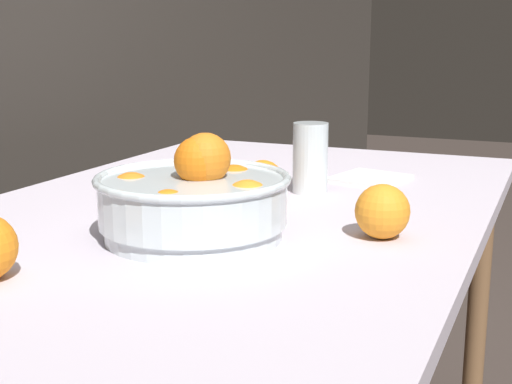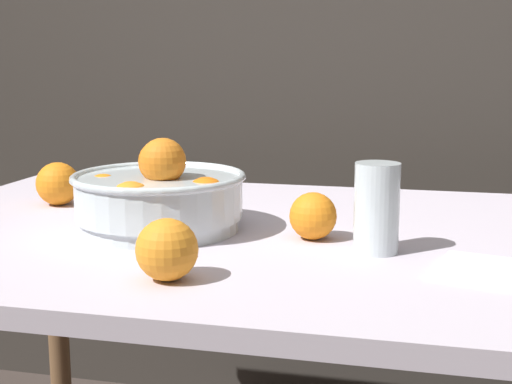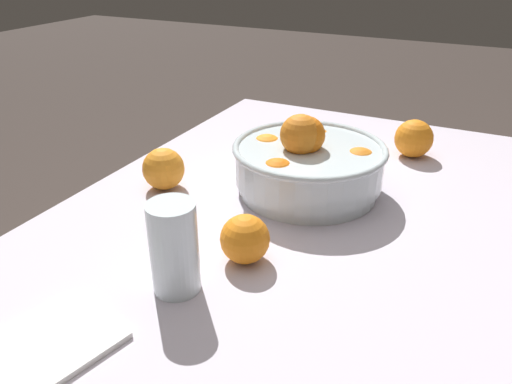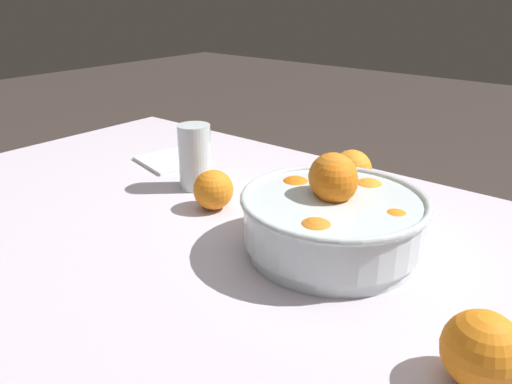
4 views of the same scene
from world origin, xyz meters
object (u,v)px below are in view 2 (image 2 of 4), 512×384
Objects in this scene: orange_loose_near_bowl at (58,184)px; orange_loose_aside at (313,216)px; fruit_bowl at (158,196)px; orange_loose_front at (167,250)px; juice_glass at (376,213)px.

orange_loose_near_bowl is 0.54m from orange_loose_aside.
fruit_bowl is at bearing -29.24° from orange_loose_near_bowl.
fruit_bowl reaches higher than orange_loose_front.
orange_loose_front is (0.11, -0.25, -0.02)m from fruit_bowl.
fruit_bowl is 0.36m from juice_glass.
fruit_bowl is 2.16× the size of juice_glass.
fruit_bowl is at bearing -179.91° from orange_loose_aside.
juice_glass is 0.32m from orange_loose_front.
orange_loose_aside is (-0.10, 0.05, -0.02)m from juice_glass.
orange_loose_front is (-0.25, -0.20, -0.02)m from juice_glass.
orange_loose_near_bowl is 0.55m from orange_loose_front.
fruit_bowl reaches higher than orange_loose_aside.
orange_loose_near_bowl is at bearing 150.76° from fruit_bowl.
fruit_bowl is at bearing 113.33° from orange_loose_front.
orange_loose_near_bowl is at bearing 164.18° from orange_loose_aside.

